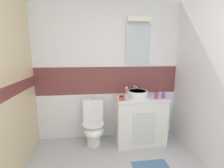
# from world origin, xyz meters

# --- Properties ---
(wall_back_tiled) EXTENTS (3.20, 0.20, 2.50)m
(wall_back_tiled) POSITION_xyz_m (0.01, 2.45, 1.26)
(wall_back_tiled) COLOR white
(wall_back_tiled) RESTS_ON ground_plane
(vanity_cabinet) EXTENTS (0.88, 0.55, 0.85)m
(vanity_cabinet) POSITION_xyz_m (0.53, 2.14, 0.43)
(vanity_cabinet) COLOR silver
(vanity_cabinet) RESTS_ON ground_plane
(sink_basin) EXTENTS (0.36, 0.41, 0.16)m
(sink_basin) POSITION_xyz_m (0.48, 2.16, 0.90)
(sink_basin) COLOR white
(sink_basin) RESTS_ON vanity_cabinet
(toilet) EXTENTS (0.37, 0.50, 0.81)m
(toilet) POSITION_xyz_m (-0.30, 2.16, 0.37)
(toilet) COLOR white
(toilet) RESTS_ON ground_plane
(toothbrush_cup) EXTENTS (0.08, 0.08, 0.23)m
(toothbrush_cup) POSITION_xyz_m (0.24, 1.96, 0.91)
(toothbrush_cup) COLOR #B2ADA3
(toothbrush_cup) RESTS_ON vanity_cabinet
(soap_dispenser) EXTENTS (0.06, 0.06, 0.14)m
(soap_dispenser) POSITION_xyz_m (0.75, 1.97, 0.90)
(soap_dispenser) COLOR #993F99
(soap_dispenser) RESTS_ON vanity_cabinet
(hair_gel_jar) EXTENTS (0.08, 0.08, 0.07)m
(hair_gel_jar) POSITION_xyz_m (0.16, 1.96, 0.88)
(hair_gel_jar) COLOR #D84C33
(hair_gel_jar) RESTS_ON vanity_cabinet
(deodorant_spray_can) EXTENTS (0.05, 0.05, 0.15)m
(deodorant_spray_can) POSITION_xyz_m (0.88, 1.99, 0.92)
(deodorant_spray_can) COLOR #993F99
(deodorant_spray_can) RESTS_ON vanity_cabinet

